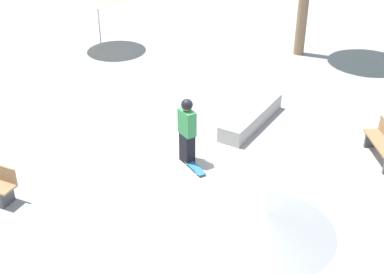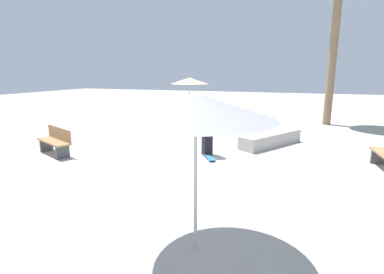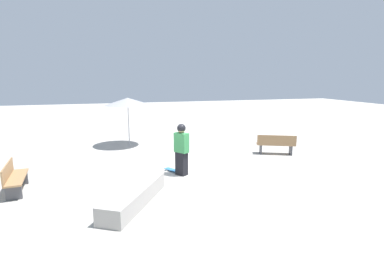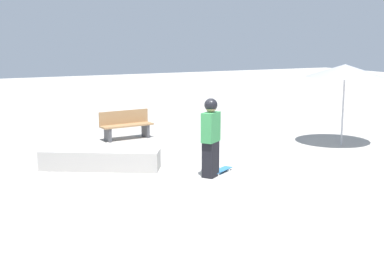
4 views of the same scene
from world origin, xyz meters
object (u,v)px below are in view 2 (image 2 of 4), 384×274
(skater_main, at_px, (207,126))
(shade_umbrella_grey, at_px, (196,107))
(skateboard, at_px, (209,157))
(concrete_ledge, at_px, (271,139))
(bench_far, at_px, (55,141))
(shade_umbrella_tan, at_px, (190,81))

(skater_main, height_order, shade_umbrella_grey, shade_umbrella_grey)
(skateboard, xyz_separation_m, concrete_ledge, (-1.57, -2.33, 0.17))
(bench_far, bearing_deg, shade_umbrella_grey, 173.71)
(skater_main, xyz_separation_m, concrete_ledge, (-1.76, -1.96, -0.71))
(skater_main, relative_size, shade_umbrella_grey, 0.76)
(bench_far, height_order, shade_umbrella_grey, shade_umbrella_grey)
(bench_far, relative_size, shade_umbrella_grey, 0.72)
(shade_umbrella_grey, bearing_deg, shade_umbrella_tan, -69.38)
(skater_main, bearing_deg, shade_umbrella_grey, -19.76)
(bench_far, bearing_deg, skateboard, -141.99)
(skater_main, bearing_deg, concrete_ledge, 103.34)
(skater_main, distance_m, shade_umbrella_grey, 5.27)
(skater_main, xyz_separation_m, shade_umbrella_tan, (3.46, -7.80, 1.12))
(skateboard, xyz_separation_m, shade_umbrella_tan, (3.65, -8.16, 2.00))
(skater_main, relative_size, skateboard, 2.21)
(skater_main, relative_size, shade_umbrella_tan, 0.78)
(skater_main, height_order, concrete_ledge, skater_main)
(shade_umbrella_tan, relative_size, shade_umbrella_grey, 0.98)
(concrete_ledge, xyz_separation_m, shade_umbrella_grey, (0.41, 6.93, 1.88))
(skater_main, bearing_deg, skateboard, -7.18)
(shade_umbrella_tan, bearing_deg, skateboard, 114.11)
(concrete_ledge, distance_m, bench_far, 7.18)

